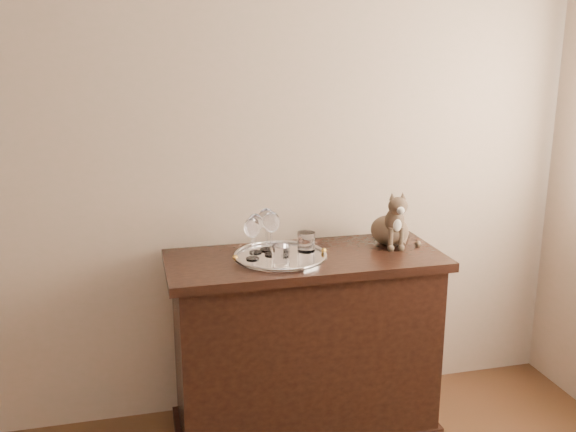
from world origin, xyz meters
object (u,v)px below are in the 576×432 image
Objects in this scene: tray at (280,257)px; tumbler_b at (281,255)px; wine_glass_d at (271,233)px; wine_glass_b at (267,229)px; cat at (390,216)px; wine_glass_c at (252,239)px; tumbler_c at (306,242)px; wine_glass_a at (255,233)px; sideboard at (305,346)px.

tray is 4.79× the size of tumbler_b.
wine_glass_d is at bearing 138.93° from tray.
cat reaches higher than wine_glass_b.
tumbler_b reaches higher than tray.
wine_glass_d reaches higher than wine_glass_c.
tumbler_c is at bearing 45.23° from tumbler_b.
wine_glass_b is 0.18m from tumbler_c.
tumbler_c is (0.22, -0.04, -0.04)m from wine_glass_a.
wine_glass_b is at bearing 159.72° from tumbler_c.
tumbler_b is at bearing -86.30° from wine_glass_b.
tumbler_b is at bearing -86.82° from wine_glass_d.
sideboard is 0.44m from tray.
tray is 2.07× the size of wine_glass_d.
tray is (-0.11, -0.00, 0.43)m from sideboard.
tumbler_c is (0.13, 0.04, 0.05)m from tray.
wine_glass_c is 0.26m from tumbler_c.
tumbler_c is 0.33× the size of cat.
tray is 1.53× the size of cat.
tumbler_b is at bearing -134.77° from tumbler_c.
wine_glass_a is 0.67× the size of cat.
sideboard is at bearing 0.01° from tray.
tumbler_c reaches higher than tumbler_b.
tray is at bearing -38.55° from wine_glass_a.
tray is 4.58× the size of tumbler_c.
cat is (0.41, 0.04, 0.08)m from tumbler_c.
wine_glass_d is (-0.03, 0.03, 0.10)m from tray.
wine_glass_c is 0.94× the size of wine_glass_d.
tumbler_b is (0.07, -0.19, -0.05)m from wine_glass_a.
wine_glass_c is at bearing -177.93° from sideboard.
sideboard is 0.48m from tumbler_c.
sideboard is 0.57m from wine_glass_c.
wine_glass_d is 2.31× the size of tumbler_b.
wine_glass_b is 0.73× the size of cat.
wine_glass_c is (-0.23, -0.01, 0.52)m from sideboard.
cat is at bearing -1.99° from wine_glass_b.
tray is 0.16m from wine_glass_c.
wine_glass_b is at bearing 93.70° from tumbler_b.
wine_glass_a is at bearing 170.50° from tumbler_c.
sideboard is at bearing -11.13° from wine_glass_d.
wine_glass_a reaches higher than tumbler_c.
wine_glass_a is (-0.09, 0.07, 0.09)m from tray.
tumbler_c is 0.42m from cat.
wine_glass_b is 0.14m from wine_glass_c.
wine_glass_a is at bearing 110.13° from tumbler_b.
wine_glass_c is at bearing -128.26° from wine_glass_b.
wine_glass_b reaches higher than wine_glass_c.
wine_glass_b is 2.29× the size of tumbler_b.
tumbler_b is 0.32× the size of cat.
cat is (0.56, 0.05, 0.03)m from wine_glass_d.
wine_glass_d is at bearing -37.13° from wine_glass_a.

